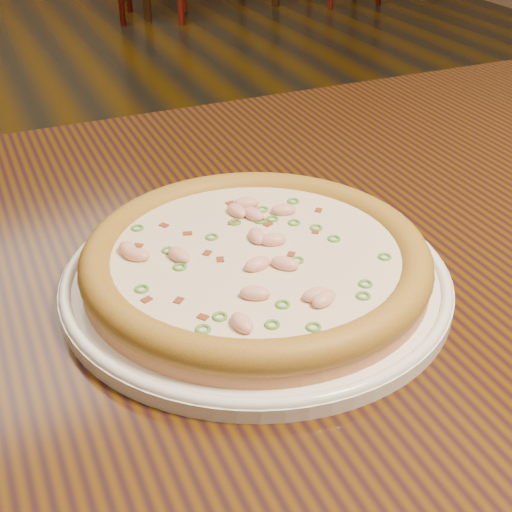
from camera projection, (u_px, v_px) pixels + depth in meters
name	position (u px, v px, depth m)	size (l,w,h in m)	color
ground	(63.00, 420.00, 1.52)	(9.00, 9.00, 0.00)	black
hero_table	(341.00, 313.00, 0.76)	(1.20, 0.80, 0.75)	black
plate	(256.00, 277.00, 0.62)	(0.34, 0.34, 0.02)	white
pizza	(256.00, 259.00, 0.61)	(0.30, 0.30, 0.03)	tan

